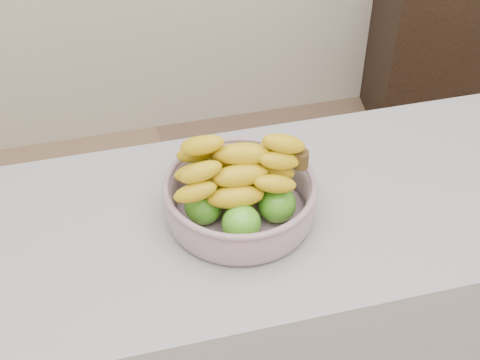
% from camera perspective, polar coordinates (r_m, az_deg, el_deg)
% --- Properties ---
extents(counter, '(2.00, 0.60, 0.90)m').
position_cam_1_polar(counter, '(1.78, -0.13, -13.56)').
color(counter, '#A09FA8').
rests_on(counter, ground).
extents(cabinet, '(0.55, 0.47, 0.90)m').
position_cam_1_polar(cabinet, '(3.19, 16.33, 12.02)').
color(cabinet, black).
rests_on(cabinet, ground).
extents(fruit_bowl, '(0.32, 0.32, 0.19)m').
position_cam_1_polar(fruit_bowl, '(1.40, -0.02, -1.21)').
color(fruit_bowl, '#ABB8CD').
rests_on(fruit_bowl, counter).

